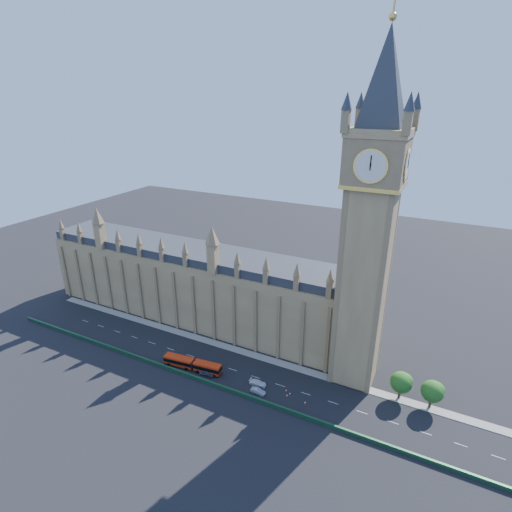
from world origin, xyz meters
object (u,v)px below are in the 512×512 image
at_px(car_grey, 207,373).
at_px(car_silver, 258,391).
at_px(red_bus, 192,364).
at_px(car_white, 258,383).

height_order(car_grey, car_silver, car_grey).
bearing_deg(car_grey, car_silver, -95.74).
relative_size(red_bus, car_silver, 4.37).
relative_size(red_bus, car_grey, 4.09).
bearing_deg(car_grey, red_bus, 78.27).
relative_size(car_grey, car_silver, 1.07).
bearing_deg(car_silver, red_bus, 90.41).
bearing_deg(red_bus, car_white, -0.02).
bearing_deg(car_grey, car_white, -84.42).
height_order(red_bus, car_grey, red_bus).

